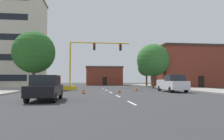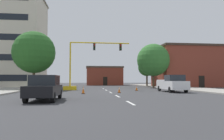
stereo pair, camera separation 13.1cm
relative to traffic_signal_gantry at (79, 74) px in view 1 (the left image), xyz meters
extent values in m
plane|color=#38383A|center=(3.80, -3.44, -2.26)|extent=(160.00, 160.00, 0.00)
cube|color=#9E998E|center=(-9.58, 4.56, -2.19)|extent=(6.00, 56.00, 0.14)
cube|color=#9E998E|center=(17.17, 4.56, -2.19)|extent=(6.00, 56.00, 0.14)
cube|color=silver|center=(3.80, -17.44, -2.26)|extent=(0.16, 2.40, 0.01)
cube|color=silver|center=(3.80, -11.94, -2.26)|extent=(0.16, 2.40, 0.01)
cube|color=silver|center=(3.80, -6.44, -2.26)|extent=(0.16, 2.40, 0.01)
cube|color=silver|center=(3.80, -0.94, -2.26)|extent=(0.16, 2.40, 0.01)
cube|color=silver|center=(3.80, 4.56, -2.26)|extent=(0.16, 2.40, 0.01)
cube|color=beige|center=(-15.27, 13.26, 6.59)|extent=(14.96, 10.92, 17.71)
cube|color=brown|center=(5.83, 27.63, 0.04)|extent=(9.49, 7.46, 4.61)
cube|color=#4C4238|center=(5.83, 27.63, 2.54)|extent=(9.79, 7.76, 0.40)
cube|color=black|center=(5.83, 23.87, -1.16)|extent=(1.10, 0.06, 2.20)
cube|color=brown|center=(22.28, 11.42, 1.66)|extent=(13.45, 9.40, 7.84)
cube|color=#3D2D23|center=(22.28, 11.42, 5.77)|extent=(13.75, 9.70, 0.40)
cube|color=black|center=(22.28, 6.69, -1.16)|extent=(1.10, 0.06, 2.20)
cube|color=yellow|center=(-1.21, 0.00, -1.99)|extent=(1.80, 1.20, 0.55)
cylinder|color=yellow|center=(-1.21, 0.00, 1.39)|extent=(0.20, 0.20, 6.20)
cylinder|color=yellow|center=(3.02, 0.00, 4.49)|extent=(8.46, 0.16, 0.16)
cube|color=black|center=(2.17, 0.00, 3.91)|extent=(0.32, 0.36, 0.95)
sphere|color=red|center=(2.17, -0.19, 4.19)|extent=(0.20, 0.20, 0.20)
sphere|color=#38280A|center=(2.17, -0.19, 3.91)|extent=(0.20, 0.20, 0.20)
sphere|color=black|center=(2.17, -0.19, 3.63)|extent=(0.20, 0.20, 0.20)
cube|color=black|center=(5.98, 0.00, 3.91)|extent=(0.32, 0.36, 0.95)
sphere|color=red|center=(5.98, -0.19, 4.19)|extent=(0.20, 0.20, 0.20)
sphere|color=#38280A|center=(5.98, -0.19, 3.91)|extent=(0.20, 0.20, 0.20)
sphere|color=black|center=(5.98, -0.19, 3.63)|extent=(0.20, 0.20, 0.20)
cylinder|color=brown|center=(-6.34, 0.76, -0.70)|extent=(0.36, 0.36, 3.12)
sphere|color=#286023|center=(-6.34, 0.76, 3.09)|extent=(5.96, 5.96, 5.96)
cylinder|color=brown|center=(14.36, 15.36, -0.89)|extent=(0.36, 0.36, 2.75)
sphere|color=#286023|center=(14.36, 15.36, 1.93)|extent=(3.84, 3.84, 3.84)
cylinder|color=brown|center=(13.22, 7.19, -0.84)|extent=(0.36, 0.36, 2.84)
sphere|color=#33702D|center=(13.22, 7.19, 2.81)|extent=(5.94, 5.94, 5.94)
cube|color=white|center=(11.18, -6.06, -1.45)|extent=(2.08, 5.43, 0.95)
cube|color=#1E2328|center=(11.16, -6.96, -0.62)|extent=(1.87, 1.83, 0.70)
cube|color=white|center=(11.19, -4.87, -0.89)|extent=(2.04, 2.84, 0.16)
cylinder|color=black|center=(12.05, -7.91, -1.92)|extent=(0.23, 0.68, 0.68)
cylinder|color=black|center=(10.25, -7.88, -1.92)|extent=(0.23, 0.68, 0.68)
cylinder|color=black|center=(12.10, -4.23, -1.92)|extent=(0.23, 0.68, 0.68)
cylinder|color=black|center=(10.30, -4.21, -1.92)|extent=(0.23, 0.68, 0.68)
cube|color=black|center=(-1.75, -15.25, -1.57)|extent=(1.90, 4.52, 0.70)
cube|color=#1E2328|center=(-1.75, -15.15, -0.87)|extent=(1.73, 2.32, 0.70)
cylinder|color=black|center=(-2.56, -13.71, -1.92)|extent=(0.23, 0.68, 0.68)
cylinder|color=black|center=(-0.91, -13.73, -1.92)|extent=(0.23, 0.68, 0.68)
cylinder|color=black|center=(-2.59, -16.77, -1.92)|extent=(0.23, 0.68, 0.68)
cylinder|color=black|center=(-0.94, -16.79, -1.92)|extent=(0.23, 0.68, 0.68)
cube|color=black|center=(4.67, -7.21, -2.24)|extent=(0.36, 0.36, 0.04)
cone|color=orange|center=(4.67, -7.21, -1.91)|extent=(0.28, 0.28, 0.62)
cylinder|color=white|center=(4.67, -7.21, -1.84)|extent=(0.19, 0.19, 0.08)
cube|color=black|center=(0.77, -8.32, -2.24)|extent=(0.36, 0.36, 0.04)
cone|color=orange|center=(0.77, -8.32, -1.85)|extent=(0.28, 0.28, 0.75)
cylinder|color=white|center=(0.77, -8.32, -1.76)|extent=(0.19, 0.19, 0.08)
cube|color=black|center=(7.65, -2.92, -2.24)|extent=(0.36, 0.36, 0.04)
cone|color=orange|center=(7.65, -2.92, -1.91)|extent=(0.28, 0.28, 0.62)
cylinder|color=white|center=(7.65, -2.92, -1.84)|extent=(0.19, 0.19, 0.08)
camera|label=1|loc=(1.00, -30.28, -0.85)|focal=33.98mm
camera|label=2|loc=(1.13, -30.30, -0.85)|focal=33.98mm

